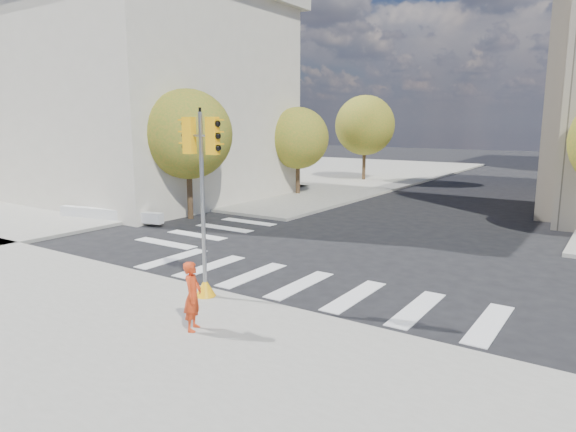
% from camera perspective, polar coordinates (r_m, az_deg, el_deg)
% --- Properties ---
extents(ground, '(160.00, 160.00, 0.00)m').
position_cam_1_polar(ground, '(17.06, 5.30, -5.99)').
color(ground, black).
rests_on(ground, ground).
extents(sidewalk_far_left, '(28.00, 40.00, 0.15)m').
position_cam_1_polar(sidewalk_far_left, '(49.26, -0.64, 4.89)').
color(sidewalk_far_left, gray).
rests_on(sidewalk_far_left, ground).
extents(classical_building, '(19.00, 15.00, 12.70)m').
position_cam_1_polar(classical_building, '(35.72, -17.66, 12.55)').
color(classical_building, beige).
rests_on(classical_building, ground).
extents(tree_lw_near, '(4.40, 4.40, 6.41)m').
position_cam_1_polar(tree_lw_near, '(25.94, -11.07, 8.89)').
color(tree_lw_near, '#382616').
rests_on(tree_lw_near, ground).
extents(tree_lw_mid, '(4.00, 4.00, 5.77)m').
position_cam_1_polar(tree_lw_mid, '(33.79, 1.12, 8.63)').
color(tree_lw_mid, '#382616').
rests_on(tree_lw_mid, ground).
extents(tree_lw_far, '(4.80, 4.80, 6.95)m').
position_cam_1_polar(tree_lw_far, '(42.53, 8.55, 9.93)').
color(tree_lw_far, '#382616').
rests_on(tree_lw_far, ground).
extents(traffic_signal, '(1.07, 0.56, 5.01)m').
position_cam_1_polar(traffic_signal, '(13.73, -9.40, -0.24)').
color(traffic_signal, '#FFAE0D').
rests_on(traffic_signal, sidewalk_near).
extents(photographer, '(0.60, 0.69, 1.60)m').
position_cam_1_polar(photographer, '(11.86, -10.55, -8.73)').
color(photographer, red).
rests_on(photographer, sidewalk_near).
extents(planter_wall, '(5.96, 1.56, 0.50)m').
position_cam_1_polar(planter_wall, '(26.28, -19.16, 0.18)').
color(planter_wall, silver).
rests_on(planter_wall, sidewalk_left_near).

